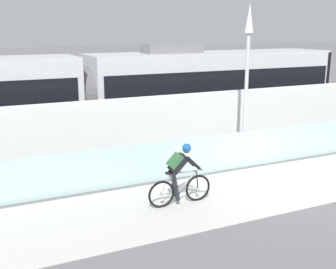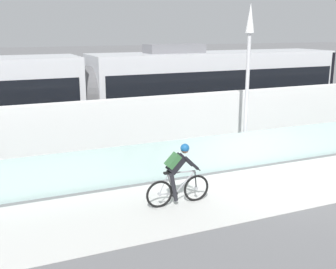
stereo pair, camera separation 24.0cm
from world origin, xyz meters
name	(u,v)px [view 2 (the right image)]	position (x,y,z in m)	size (l,w,h in m)	color
ground_plane	(283,185)	(0.00, 0.00, 0.00)	(200.00, 200.00, 0.00)	slate
bike_path_deck	(283,185)	(0.00, 0.00, 0.01)	(32.00, 3.20, 0.01)	silver
glass_parapet	(248,149)	(0.00, 1.85, 0.60)	(32.00, 0.05, 1.19)	silver
concrete_barrier_wall	(220,123)	(0.00, 3.65, 1.12)	(32.00, 0.36, 2.24)	white
tram_rail_near	(189,137)	(0.00, 6.13, 0.00)	(32.00, 0.08, 0.01)	#595654
tram_rail_far	(175,130)	(0.00, 7.57, 0.00)	(32.00, 0.08, 0.01)	#595654
tram	(85,96)	(-4.16, 6.85, 1.89)	(22.56, 2.54, 3.81)	silver
cyclist_on_bike	(178,175)	(-3.39, 0.00, 0.80)	(1.77, 0.58, 1.61)	black
lamp_post_antenna	(248,65)	(0.06, 2.15, 3.29)	(0.28, 0.28, 5.20)	gray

